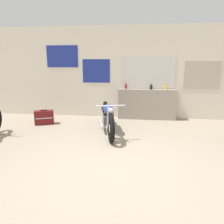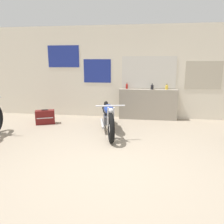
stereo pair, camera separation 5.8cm
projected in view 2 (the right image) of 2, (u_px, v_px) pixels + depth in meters
ground_plane at (110, 168)px, 3.61m from camera, size 24.00×24.00×0.00m
wall_back at (127, 73)px, 6.72m from camera, size 10.00×0.07×2.80m
sill_counter at (148, 104)px, 6.67m from camera, size 1.74×0.28×0.92m
bottle_leftmost at (127, 86)px, 6.67m from camera, size 0.07×0.07×0.19m
bottle_left_center at (152, 87)px, 6.51m from camera, size 0.08×0.08×0.17m
bottle_center at (167, 87)px, 6.50m from camera, size 0.08×0.08×0.16m
motorcycle_blue at (108, 117)px, 5.41m from camera, size 0.76×2.12×0.81m
hard_case_darkred at (45, 117)px, 6.18m from camera, size 0.57×0.41×0.42m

